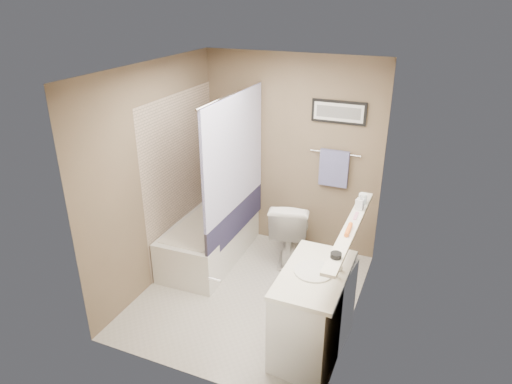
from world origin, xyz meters
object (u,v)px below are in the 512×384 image
at_px(hair_brush_front, 348,230).
at_px(glass_jar, 363,199).
at_px(vanity, 313,314).
at_px(bathtub, 211,239).
at_px(soap_bottle, 360,202).
at_px(toilet, 291,229).
at_px(candle_bowl_near, 336,255).

bearing_deg(hair_brush_front, glass_jar, 90.00).
height_order(hair_brush_front, glass_jar, glass_jar).
height_order(vanity, hair_brush_front, hair_brush_front).
bearing_deg(vanity, bathtub, 151.44).
height_order(vanity, soap_bottle, soap_bottle).
relative_size(hair_brush_front, glass_jar, 2.20).
bearing_deg(toilet, glass_jar, 139.45).
bearing_deg(toilet, candle_bowl_near, 107.51).
bearing_deg(toilet, hair_brush_front, 116.54).
distance_m(vanity, candle_bowl_near, 0.77).
xyz_separation_m(vanity, soap_bottle, (0.19, 0.79, 0.79)).
relative_size(bathtub, hair_brush_front, 6.82).
bearing_deg(vanity, toilet, 121.07).
distance_m(bathtub, soap_bottle, 2.04).
bearing_deg(vanity, glass_jar, 83.76).
relative_size(vanity, hair_brush_front, 4.09).
relative_size(toilet, hair_brush_front, 3.65).
bearing_deg(soap_bottle, glass_jar, 90.00).
height_order(bathtub, vanity, vanity).
relative_size(toilet, glass_jar, 8.04).
xyz_separation_m(bathtub, candle_bowl_near, (1.79, -1.20, 0.89)).
xyz_separation_m(candle_bowl_near, soap_bottle, (0.00, 0.93, 0.06)).
bearing_deg(bathtub, vanity, -35.36).
relative_size(candle_bowl_near, glass_jar, 0.90).
distance_m(hair_brush_front, glass_jar, 0.63).
height_order(toilet, vanity, toilet).
distance_m(bathtub, glass_jar, 2.01).
xyz_separation_m(bathtub, glass_jar, (1.79, -0.12, 0.92)).
relative_size(vanity, candle_bowl_near, 10.00).
bearing_deg(glass_jar, soap_bottle, -90.00).
distance_m(toilet, glass_jar, 1.26).
xyz_separation_m(bathtub, hair_brush_front, (1.79, -0.75, 0.89)).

